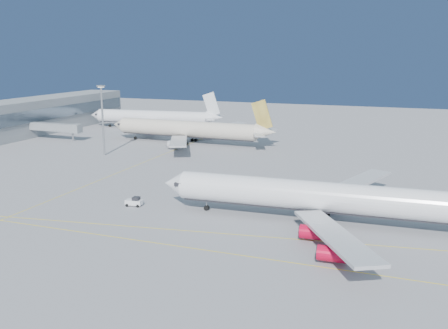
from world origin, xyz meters
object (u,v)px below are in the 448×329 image
light_mast (102,114)px  pushback_tug (134,202)px  airliner_etihad (190,129)px  airliner_third (155,117)px  airliner_virgin (325,198)px

light_mast → pushback_tug: bearing=-50.2°
airliner_etihad → airliner_third: 43.64m
airliner_virgin → light_mast: light_mast is taller
airliner_etihad → light_mast: bearing=-118.8°
airliner_virgin → light_mast: size_ratio=3.01×
pushback_tug → airliner_virgin: bearing=-1.7°
airliner_etihad → pushback_tug: airliner_etihad is taller
airliner_virgin → airliner_etihad: 99.03m
airliner_etihad → pushback_tug: 82.02m
pushback_tug → light_mast: bearing=123.2°
pushback_tug → light_mast: 63.46m
airliner_third → light_mast: light_mast is taller
airliner_etihad → pushback_tug: size_ratio=17.46×
airliner_virgin → airliner_etihad: size_ratio=1.03×
airliner_third → pushback_tug: bearing=-70.6°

